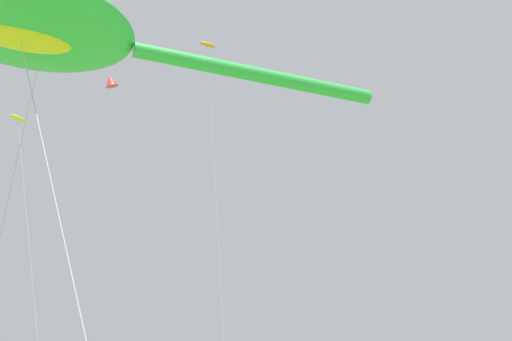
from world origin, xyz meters
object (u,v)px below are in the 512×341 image
small_kite_box_yellow (208,53)px  small_kite_stunt_black (110,83)px  big_show_kite (35,25)px  small_kite_bird_shape (18,126)px

small_kite_box_yellow → small_kite_stunt_black: 6.35m
small_kite_stunt_black → big_show_kite: bearing=-42.7°
small_kite_box_yellow → small_kite_stunt_black: size_ratio=1.01×
small_kite_bird_shape → big_show_kite: bearing=55.2°
small_kite_box_yellow → small_kite_bird_shape: size_ratio=1.26×
small_kite_box_yellow → small_kite_stunt_black: (-0.91, 6.29, -0.03)m
small_kite_bird_shape → small_kite_stunt_black: bearing=157.4°
big_show_kite → small_kite_stunt_black: (12.50, 12.03, 9.88)m
small_kite_bird_shape → small_kite_stunt_black: small_kite_stunt_black is taller
big_show_kite → small_kite_bird_shape: (8.37, 13.49, 5.61)m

